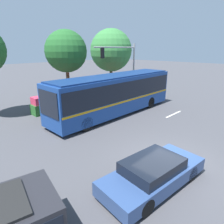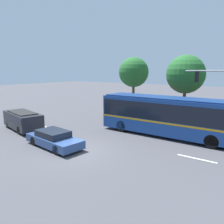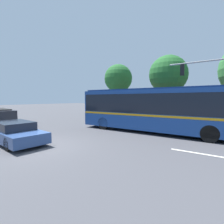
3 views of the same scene
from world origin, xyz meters
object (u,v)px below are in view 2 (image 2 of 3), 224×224
at_px(sedan_foreground, 54,139).
at_px(street_tree_centre, 186,74).
at_px(city_bus, 171,114).
at_px(suv_left_lane, 23,119).
at_px(street_tree_left, 134,72).

distance_m(sedan_foreground, street_tree_centre, 14.43).
distance_m(city_bus, suv_left_lane, 13.15).
bearing_deg(street_tree_centre, street_tree_left, 171.08).
xyz_separation_m(street_tree_left, street_tree_centre, (6.66, -1.05, -0.16)).
relative_size(city_bus, sedan_foreground, 2.51).
height_order(suv_left_lane, street_tree_centre, street_tree_centre).
height_order(city_bus, suv_left_lane, city_bus).
xyz_separation_m(sedan_foreground, street_tree_centre, (4.84, 12.88, 4.37)).
height_order(suv_left_lane, street_tree_left, street_tree_left).
bearing_deg(street_tree_left, street_tree_centre, -8.92).
bearing_deg(suv_left_lane, street_tree_centre, 58.58).
xyz_separation_m(suv_left_lane, street_tree_left, (4.25, 12.44, 4.14)).
bearing_deg(street_tree_centre, suv_left_lane, -133.74).
bearing_deg(street_tree_left, suv_left_lane, -108.84).
distance_m(sedan_foreground, suv_left_lane, 6.26).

